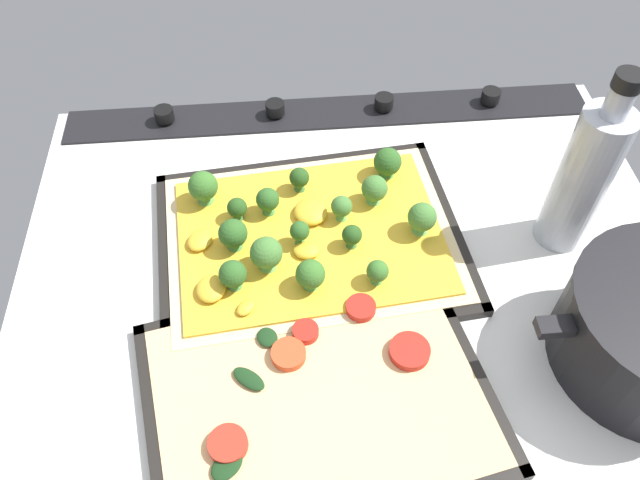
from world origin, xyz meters
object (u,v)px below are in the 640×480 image
(baking_tray_front, at_px, (311,242))
(broccoli_pizza, at_px, (307,233))
(baking_tray_back, at_px, (318,399))
(oil_bottle, at_px, (584,177))
(veggie_pizza_back, at_px, (318,393))

(baking_tray_front, height_order, broccoli_pizza, broccoli_pizza)
(baking_tray_back, bearing_deg, oil_bottle, -148.56)
(baking_tray_front, bearing_deg, broccoli_pizza, -18.13)
(baking_tray_front, bearing_deg, veggie_pizza_back, 87.55)
(baking_tray_front, xyz_separation_m, baking_tray_back, (0.01, 0.21, 0.00))
(broccoli_pizza, xyz_separation_m, veggie_pizza_back, (0.00, 0.20, -0.01))
(broccoli_pizza, height_order, baking_tray_back, broccoli_pizza)
(baking_tray_front, height_order, baking_tray_back, same)
(broccoli_pizza, bearing_deg, baking_tray_back, 88.78)
(broccoli_pizza, distance_m, veggie_pizza_back, 0.21)
(broccoli_pizza, bearing_deg, veggie_pizza_back, 88.70)
(baking_tray_front, distance_m, veggie_pizza_back, 0.20)
(baking_tray_front, relative_size, oil_bottle, 1.62)
(baking_tray_back, height_order, veggie_pizza_back, veggie_pizza_back)
(broccoli_pizza, relative_size, veggie_pizza_back, 1.01)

